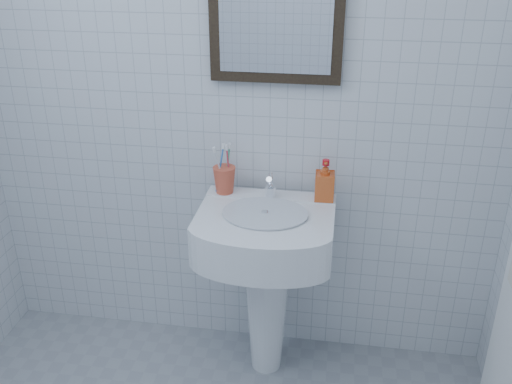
# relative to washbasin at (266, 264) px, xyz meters

# --- Properties ---
(wall_back) EXTENTS (2.20, 0.02, 2.50)m
(wall_back) POSITION_rel_washbasin_xyz_m (-0.16, 0.22, 0.71)
(wall_back) COLOR silver
(wall_back) RESTS_ON ground
(washbasin) EXTENTS (0.52, 0.38, 0.80)m
(washbasin) POSITION_rel_washbasin_xyz_m (0.00, 0.00, 0.00)
(washbasin) COLOR white
(washbasin) RESTS_ON ground
(faucet) EXTENTS (0.04, 0.09, 0.11)m
(faucet) POSITION_rel_washbasin_xyz_m (0.00, 0.10, 0.30)
(faucet) COLOR white
(faucet) RESTS_ON washbasin
(toothbrush_cup) EXTENTS (0.10, 0.10, 0.11)m
(toothbrush_cup) POSITION_rel_washbasin_xyz_m (-0.19, 0.11, 0.31)
(toothbrush_cup) COLOR #CB4D32
(toothbrush_cup) RESTS_ON washbasin
(soap_dispenser) EXTENTS (0.08, 0.08, 0.17)m
(soap_dispenser) POSITION_rel_washbasin_xyz_m (0.21, 0.11, 0.34)
(soap_dispenser) COLOR red
(soap_dispenser) RESTS_ON washbasin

